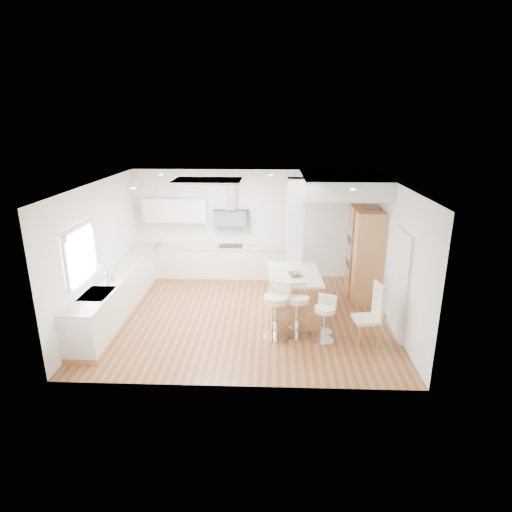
{
  "coord_description": "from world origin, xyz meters",
  "views": [
    {
      "loc": [
        0.56,
        -8.24,
        3.99
      ],
      "look_at": [
        0.22,
        0.4,
        1.22
      ],
      "focal_mm": 30.0,
      "sensor_mm": 36.0,
      "label": 1
    }
  ],
  "objects_px": {
    "bar_stool_b": "(297,307)",
    "dining_chair": "(372,312)",
    "peninsula": "(293,294)",
    "bar_stool_c": "(325,317)",
    "bar_stool_a": "(276,308)"
  },
  "relations": [
    {
      "from": "dining_chair",
      "to": "bar_stool_b",
      "type": "bearing_deg",
      "value": 161.4
    },
    {
      "from": "peninsula",
      "to": "bar_stool_b",
      "type": "bearing_deg",
      "value": -91.25
    },
    {
      "from": "bar_stool_b",
      "to": "bar_stool_c",
      "type": "relative_size",
      "value": 1.15
    },
    {
      "from": "peninsula",
      "to": "bar_stool_c",
      "type": "distance_m",
      "value": 1.21
    },
    {
      "from": "peninsula",
      "to": "bar_stool_b",
      "type": "distance_m",
      "value": 0.86
    },
    {
      "from": "bar_stool_b",
      "to": "bar_stool_c",
      "type": "bearing_deg",
      "value": -38.57
    },
    {
      "from": "peninsula",
      "to": "bar_stool_a",
      "type": "xyz_separation_m",
      "value": [
        -0.36,
        -0.97,
        0.13
      ]
    },
    {
      "from": "bar_stool_b",
      "to": "bar_stool_c",
      "type": "xyz_separation_m",
      "value": [
        0.51,
        -0.23,
        -0.08
      ]
    },
    {
      "from": "bar_stool_c",
      "to": "dining_chair",
      "type": "xyz_separation_m",
      "value": [
        0.86,
        0.0,
        0.12
      ]
    },
    {
      "from": "bar_stool_b",
      "to": "dining_chair",
      "type": "bearing_deg",
      "value": -23.81
    },
    {
      "from": "bar_stool_b",
      "to": "dining_chair",
      "type": "relative_size",
      "value": 0.89
    },
    {
      "from": "bar_stool_a",
      "to": "bar_stool_c",
      "type": "bearing_deg",
      "value": 17.03
    },
    {
      "from": "peninsula",
      "to": "bar_stool_b",
      "type": "height_order",
      "value": "same"
    },
    {
      "from": "peninsula",
      "to": "dining_chair",
      "type": "relative_size",
      "value": 1.4
    },
    {
      "from": "bar_stool_b",
      "to": "bar_stool_c",
      "type": "height_order",
      "value": "bar_stool_b"
    }
  ]
}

